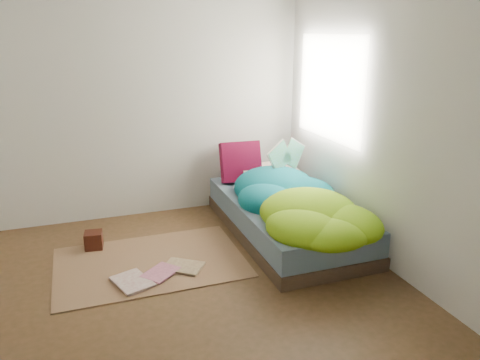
# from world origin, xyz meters

# --- Properties ---
(ground) EXTENTS (3.50, 3.50, 0.00)m
(ground) POSITION_xyz_m (0.00, 0.00, 0.00)
(ground) COLOR #46341B
(ground) RESTS_ON ground
(room_walls) EXTENTS (3.54, 3.54, 2.62)m
(room_walls) POSITION_xyz_m (0.01, 0.01, 1.63)
(room_walls) COLOR silver
(room_walls) RESTS_ON ground
(bed) EXTENTS (1.00, 2.00, 0.34)m
(bed) POSITION_xyz_m (1.22, 0.72, 0.17)
(bed) COLOR #362B1D
(bed) RESTS_ON ground
(duvet) EXTENTS (0.96, 1.84, 0.34)m
(duvet) POSITION_xyz_m (1.22, 0.50, 0.51)
(duvet) COLOR #08727D
(duvet) RESTS_ON bed
(rug) EXTENTS (1.60, 1.10, 0.01)m
(rug) POSITION_xyz_m (-0.15, 0.55, 0.01)
(rug) COLOR brown
(rug) RESTS_ON ground
(pillow_floral) EXTENTS (0.62, 0.39, 0.14)m
(pillow_floral) POSITION_xyz_m (1.33, 1.39, 0.41)
(pillow_floral) COLOR #EFE4CE
(pillow_floral) RESTS_ON bed
(pillow_magenta) EXTENTS (0.45, 0.16, 0.44)m
(pillow_magenta) POSITION_xyz_m (1.03, 1.50, 0.56)
(pillow_magenta) COLOR #490419
(pillow_magenta) RESTS_ON bed
(open_book) EXTENTS (0.43, 0.23, 0.26)m
(open_book) POSITION_xyz_m (1.38, 1.07, 0.81)
(open_book) COLOR green
(open_book) RESTS_ON duvet
(wooden_box) EXTENTS (0.18, 0.18, 0.16)m
(wooden_box) POSITION_xyz_m (-0.59, 1.00, 0.09)
(wooden_box) COLOR black
(wooden_box) RESTS_ON rug
(floor_book_a) EXTENTS (0.35, 0.40, 0.03)m
(floor_book_a) POSITION_xyz_m (-0.46, 0.19, 0.02)
(floor_book_a) COLOR silver
(floor_book_a) RESTS_ON rug
(floor_book_b) EXTENTS (0.36, 0.36, 0.03)m
(floor_book_b) POSITION_xyz_m (-0.18, 0.38, 0.03)
(floor_book_b) COLOR pink
(floor_book_b) RESTS_ON rug
(floor_book_c) EXTENTS (0.40, 0.38, 0.02)m
(floor_book_c) POSITION_xyz_m (0.02, 0.25, 0.02)
(floor_book_c) COLOR tan
(floor_book_c) RESTS_ON rug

